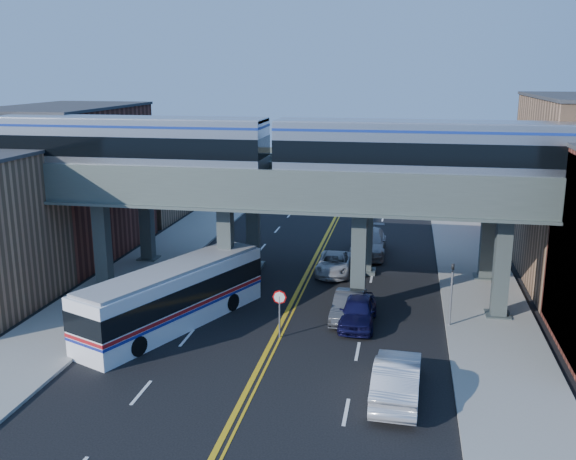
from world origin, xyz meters
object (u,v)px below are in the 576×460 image
(car_lane_b, at_px, (348,306))
(stop_sign, at_px, (280,306))
(transit_train, at_px, (424,151))
(car_lane_d, at_px, (369,242))
(transit_bus, at_px, (174,297))
(car_lane_c, at_px, (334,264))
(car_lane_a, at_px, (358,311))
(traffic_signal, at_px, (452,288))
(car_parked_curb, at_px, (397,378))

(car_lane_b, bearing_deg, stop_sign, -132.78)
(transit_train, height_order, car_lane_d, transit_train)
(transit_bus, bearing_deg, car_lane_d, -7.62)
(car_lane_b, relative_size, car_lane_c, 0.92)
(car_lane_a, bearing_deg, car_lane_c, 104.81)
(transit_train, distance_m, car_lane_c, 12.21)
(transit_train, relative_size, car_lane_b, 11.11)
(stop_sign, distance_m, car_lane_a, 4.74)
(stop_sign, height_order, car_lane_b, stop_sign)
(stop_sign, height_order, car_lane_a, stop_sign)
(traffic_signal, distance_m, car_lane_a, 5.23)
(stop_sign, relative_size, car_lane_c, 0.53)
(transit_train, relative_size, car_parked_curb, 9.15)
(transit_train, bearing_deg, car_parked_curb, -94.97)
(transit_bus, bearing_deg, car_lane_a, -56.09)
(stop_sign, height_order, car_parked_curb, stop_sign)
(transit_bus, bearing_deg, transit_train, -48.34)
(stop_sign, bearing_deg, car_parked_curb, -41.11)
(traffic_signal, xyz_separation_m, transit_bus, (-14.94, -2.37, -0.66))
(traffic_signal, distance_m, car_lane_b, 5.79)
(transit_bus, height_order, car_lane_a, transit_bus)
(stop_sign, distance_m, transit_bus, 6.07)
(car_lane_d, bearing_deg, car_lane_a, -89.26)
(traffic_signal, bearing_deg, transit_bus, -170.97)
(traffic_signal, relative_size, car_lane_d, 0.65)
(transit_bus, relative_size, car_lane_a, 2.63)
(transit_bus, height_order, car_lane_b, transit_bus)
(stop_sign, xyz_separation_m, car_lane_c, (1.58, 11.52, -1.07))
(car_lane_a, bearing_deg, stop_sign, -147.14)
(car_lane_b, height_order, car_lane_d, car_lane_d)
(car_lane_a, bearing_deg, car_parked_curb, -73.57)
(stop_sign, distance_m, car_lane_b, 4.77)
(stop_sign, height_order, car_lane_d, stop_sign)
(car_lane_d, bearing_deg, stop_sign, -102.62)
(car_lane_a, bearing_deg, car_lane_b, 127.56)
(car_lane_c, distance_m, car_parked_curb, 17.55)
(car_parked_curb, bearing_deg, car_lane_a, -71.64)
(transit_bus, distance_m, car_lane_a, 10.16)
(traffic_signal, height_order, car_lane_b, traffic_signal)
(stop_sign, xyz_separation_m, car_lane_b, (3.32, 3.28, -1.01))
(transit_train, distance_m, car_lane_a, 9.51)
(traffic_signal, distance_m, car_lane_c, 11.35)
(transit_train, height_order, car_lane_b, transit_train)
(car_lane_c, relative_size, car_lane_d, 0.79)
(car_lane_d, height_order, car_parked_curb, car_lane_d)
(transit_bus, height_order, car_parked_curb, transit_bus)
(traffic_signal, xyz_separation_m, car_lane_c, (-7.32, 8.52, -1.61))
(car_lane_b, bearing_deg, car_lane_c, 104.56)
(stop_sign, distance_m, car_lane_d, 17.17)
(stop_sign, xyz_separation_m, car_parked_curb, (6.20, -5.41, -0.85))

